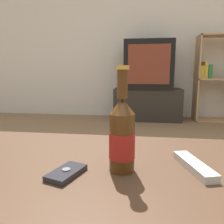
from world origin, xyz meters
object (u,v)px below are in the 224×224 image
(bookshelf, at_px, (213,77))
(remote_control, at_px, (194,166))
(tv_stand, at_px, (147,104))
(cell_phone, at_px, (67,173))
(beer_bottle, at_px, (122,135))
(television, at_px, (148,65))

(bookshelf, height_order, remote_control, bookshelf)
(tv_stand, height_order, remote_control, tv_stand)
(tv_stand, bearing_deg, bookshelf, 3.80)
(tv_stand, height_order, cell_phone, tv_stand)
(bookshelf, height_order, beer_bottle, bookshelf)
(bookshelf, bearing_deg, tv_stand, -176.20)
(tv_stand, relative_size, beer_bottle, 3.65)
(television, height_order, bookshelf, bookshelf)
(television, bearing_deg, remote_control, -88.96)
(television, xyz_separation_m, bookshelf, (0.92, 0.07, -0.18))
(tv_stand, relative_size, cell_phone, 8.42)
(television, xyz_separation_m, cell_phone, (-0.27, -2.78, -0.36))
(remote_control, bearing_deg, tv_stand, 75.02)
(tv_stand, bearing_deg, television, -90.00)
(television, relative_size, beer_bottle, 2.56)
(cell_phone, height_order, remote_control, remote_control)
(cell_phone, bearing_deg, television, 102.74)
(bookshelf, xyz_separation_m, remote_control, (-0.87, -2.77, -0.18))
(cell_phone, relative_size, remote_control, 0.67)
(tv_stand, distance_m, television, 0.57)
(beer_bottle, bearing_deg, bookshelf, 69.27)
(remote_control, bearing_deg, television, 75.02)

